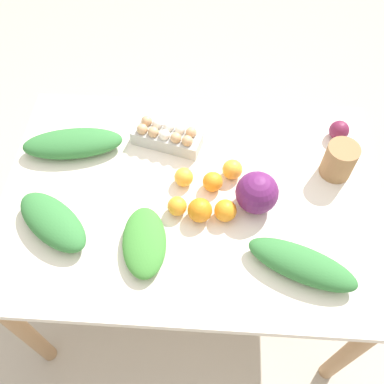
% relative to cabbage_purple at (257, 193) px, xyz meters
% --- Properties ---
extents(ground_plane, '(8.00, 8.00, 0.00)m').
position_rel_cabbage_purple_xyz_m(ground_plane, '(0.22, -0.02, -0.81)').
color(ground_plane, '#B2A899').
extents(dining_table, '(1.35, 0.94, 0.73)m').
position_rel_cabbage_purple_xyz_m(dining_table, '(0.22, -0.02, -0.17)').
color(dining_table, silver).
rests_on(dining_table, ground_plane).
extents(cabbage_purple, '(0.15, 0.15, 0.15)m').
position_rel_cabbage_purple_xyz_m(cabbage_purple, '(0.00, 0.00, 0.00)').
color(cabbage_purple, '#601E5B').
rests_on(cabbage_purple, dining_table).
extents(egg_carton, '(0.28, 0.16, 0.09)m').
position_rel_cabbage_purple_xyz_m(egg_carton, '(0.33, -0.26, -0.03)').
color(egg_carton, '#B7B7B2').
rests_on(egg_carton, dining_table).
extents(paper_bag, '(0.11, 0.11, 0.13)m').
position_rel_cabbage_purple_xyz_m(paper_bag, '(-0.30, -0.16, -0.01)').
color(paper_bag, '#997047').
rests_on(paper_bag, dining_table).
extents(greens_bunch_dandelion, '(0.18, 0.28, 0.06)m').
position_rel_cabbage_purple_xyz_m(greens_bunch_dandelion, '(0.36, 0.19, -0.04)').
color(greens_bunch_dandelion, '#3D8433').
rests_on(greens_bunch_dandelion, dining_table).
extents(greens_bunch_kale, '(0.39, 0.19, 0.08)m').
position_rel_cabbage_purple_xyz_m(greens_bunch_kale, '(0.68, -0.20, -0.03)').
color(greens_bunch_kale, '#337538').
rests_on(greens_bunch_kale, dining_table).
extents(greens_bunch_scallion, '(0.37, 0.24, 0.08)m').
position_rel_cabbage_purple_xyz_m(greens_bunch_scallion, '(-0.14, 0.24, -0.03)').
color(greens_bunch_scallion, '#337538').
rests_on(greens_bunch_scallion, dining_table).
extents(greens_bunch_beet_tops, '(0.32, 0.30, 0.08)m').
position_rel_cabbage_purple_xyz_m(greens_bunch_beet_tops, '(0.67, 0.13, -0.03)').
color(greens_bunch_beet_tops, '#337538').
rests_on(greens_bunch_beet_tops, dining_table).
extents(beet_root, '(0.08, 0.08, 0.08)m').
position_rel_cabbage_purple_xyz_m(beet_root, '(-0.33, -0.33, -0.04)').
color(beet_root, maroon).
rests_on(beet_root, dining_table).
extents(orange_0, '(0.07, 0.07, 0.07)m').
position_rel_cabbage_purple_xyz_m(orange_0, '(0.15, -0.06, -0.04)').
color(orange_0, orange).
rests_on(orange_0, dining_table).
extents(orange_1, '(0.08, 0.08, 0.08)m').
position_rel_cabbage_purple_xyz_m(orange_1, '(0.10, 0.06, -0.03)').
color(orange_1, orange).
rests_on(orange_1, dining_table).
extents(orange_2, '(0.07, 0.07, 0.07)m').
position_rel_cabbage_purple_xyz_m(orange_2, '(0.25, -0.08, -0.04)').
color(orange_2, '#F9A833').
rests_on(orange_2, dining_table).
extents(orange_3, '(0.07, 0.07, 0.07)m').
position_rel_cabbage_purple_xyz_m(orange_3, '(0.08, -0.12, -0.04)').
color(orange_3, '#F9A833').
rests_on(orange_3, dining_table).
extents(orange_4, '(0.08, 0.08, 0.08)m').
position_rel_cabbage_purple_xyz_m(orange_4, '(0.19, 0.06, -0.03)').
color(orange_4, orange).
rests_on(orange_4, dining_table).
extents(orange_5, '(0.07, 0.07, 0.07)m').
position_rel_cabbage_purple_xyz_m(orange_5, '(0.27, 0.05, -0.04)').
color(orange_5, orange).
rests_on(orange_5, dining_table).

